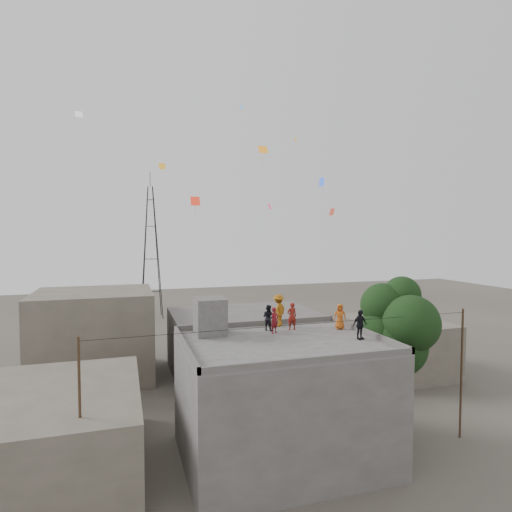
# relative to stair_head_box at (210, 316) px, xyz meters

# --- Properties ---
(ground) EXTENTS (140.00, 140.00, 0.00)m
(ground) POSITION_rel_stair_head_box_xyz_m (3.20, -2.60, -7.10)
(ground) COLOR #454039
(ground) RESTS_ON ground
(main_building) EXTENTS (10.00, 8.00, 6.10)m
(main_building) POSITION_rel_stair_head_box_xyz_m (3.20, -2.60, -4.05)
(main_building) COLOR #4F4C49
(main_building) RESTS_ON ground
(parapet) EXTENTS (10.00, 8.00, 0.30)m
(parapet) POSITION_rel_stair_head_box_xyz_m (3.20, -2.60, -0.85)
(parapet) COLOR #4F4C49
(parapet) RESTS_ON main_building
(stair_head_box) EXTENTS (1.60, 1.80, 2.00)m
(stair_head_box) POSITION_rel_stair_head_box_xyz_m (0.00, 0.00, 0.00)
(stair_head_box) COLOR #4F4C49
(stair_head_box) RESTS_ON main_building
(neighbor_west) EXTENTS (8.00, 10.00, 4.00)m
(neighbor_west) POSITION_rel_stair_head_box_xyz_m (-7.80, -0.60, -5.10)
(neighbor_west) COLOR #595346
(neighbor_west) RESTS_ON ground
(neighbor_north) EXTENTS (12.00, 9.00, 5.00)m
(neighbor_north) POSITION_rel_stair_head_box_xyz_m (5.20, 11.40, -4.60)
(neighbor_north) COLOR #4F4C49
(neighbor_north) RESTS_ON ground
(neighbor_northwest) EXTENTS (9.00, 8.00, 7.00)m
(neighbor_northwest) POSITION_rel_stair_head_box_xyz_m (-6.80, 13.40, -3.60)
(neighbor_northwest) COLOR #595346
(neighbor_northwest) RESTS_ON ground
(neighbor_east) EXTENTS (7.00, 8.00, 4.40)m
(neighbor_east) POSITION_rel_stair_head_box_xyz_m (17.20, 7.40, -4.90)
(neighbor_east) COLOR #595346
(neighbor_east) RESTS_ON ground
(tree) EXTENTS (4.90, 4.60, 9.10)m
(tree) POSITION_rel_stair_head_box_xyz_m (10.57, -2.00, -1.00)
(tree) COLOR black
(tree) RESTS_ON ground
(utility_line) EXTENTS (20.12, 0.62, 7.40)m
(utility_line) POSITION_rel_stair_head_box_xyz_m (3.70, -3.85, -3.27)
(utility_line) COLOR black
(utility_line) RESTS_ON ground
(transmission_tower) EXTENTS (2.97, 2.97, 20.01)m
(transmission_tower) POSITION_rel_stair_head_box_xyz_m (-0.80, 37.40, 1.97)
(transmission_tower) COLOR black
(transmission_tower) RESTS_ON ground
(person_red_adult) EXTENTS (0.58, 0.39, 1.57)m
(person_red_adult) POSITION_rel_stair_head_box_xyz_m (4.69, -0.33, -0.21)
(person_red_adult) COLOR maroon
(person_red_adult) RESTS_ON main_building
(person_orange_child) EXTENTS (0.85, 0.72, 1.47)m
(person_orange_child) POSITION_rel_stair_head_box_xyz_m (7.42, -0.96, -0.27)
(person_orange_child) COLOR #C05515
(person_orange_child) RESTS_ON main_building
(person_dark_child) EXTENTS (0.87, 0.90, 1.47)m
(person_dark_child) POSITION_rel_stair_head_box_xyz_m (3.36, -0.03, -0.27)
(person_dark_child) COLOR black
(person_dark_child) RESTS_ON main_building
(person_dark_adult) EXTENTS (0.97, 0.58, 1.55)m
(person_dark_adult) POSITION_rel_stair_head_box_xyz_m (7.25, -3.42, -0.23)
(person_dark_adult) COLOR black
(person_dark_adult) RESTS_ON main_building
(person_orange_adult) EXTENTS (1.40, 1.32, 1.91)m
(person_orange_adult) POSITION_rel_stair_head_box_xyz_m (4.29, 0.80, -0.05)
(person_orange_adult) COLOR #9F5C12
(person_orange_adult) RESTS_ON main_building
(person_red_child) EXTENTS (0.63, 0.57, 1.45)m
(person_red_child) POSITION_rel_stair_head_box_xyz_m (3.46, -0.81, -0.28)
(person_red_child) COLOR maroon
(person_red_child) RESTS_ON main_building
(kites) EXTENTS (17.17, 17.76, 10.95)m
(kites) POSITION_rel_stair_head_box_xyz_m (3.35, 4.52, 8.23)
(kites) COLOR red
(kites) RESTS_ON ground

